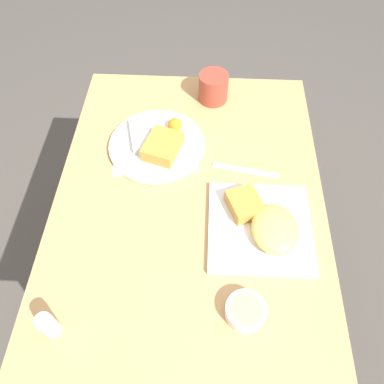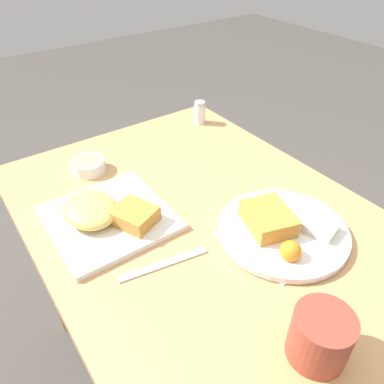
{
  "view_description": "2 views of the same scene",
  "coord_description": "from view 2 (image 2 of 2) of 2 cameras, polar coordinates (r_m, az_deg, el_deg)",
  "views": [
    {
      "loc": [
        -0.58,
        -0.04,
        1.56
      ],
      "look_at": [
        -0.01,
        -0.01,
        0.74
      ],
      "focal_mm": 35.0,
      "sensor_mm": 36.0,
      "label": 1
    },
    {
      "loc": [
        0.53,
        -0.41,
        1.29
      ],
      "look_at": [
        -0.02,
        -0.01,
        0.77
      ],
      "focal_mm": 35.0,
      "sensor_mm": 36.0,
      "label": 2
    }
  ],
  "objects": [
    {
      "name": "ground_plane",
      "position": [
        1.46,
        0.89,
        -25.41
      ],
      "size": [
        8.0,
        8.0,
        0.0
      ],
      "primitive_type": "plane",
      "color": "#4C4742"
    },
    {
      "name": "dining_table",
      "position": [
        0.94,
        1.25,
        -7.64
      ],
      "size": [
        0.98,
        0.73,
        0.72
      ],
      "color": "tan",
      "rests_on": "ground_plane"
    },
    {
      "name": "menu_card",
      "position": [
        0.86,
        13.52,
        -5.77
      ],
      "size": [
        0.22,
        0.26,
        0.0
      ],
      "rotation": [
        0.0,
        0.0,
        0.12
      ],
      "color": "beige",
      "rests_on": "dining_table"
    },
    {
      "name": "plate_square_near",
      "position": [
        0.87,
        -13.07,
        -3.35
      ],
      "size": [
        0.26,
        0.26,
        0.06
      ],
      "color": "white",
      "rests_on": "dining_table"
    },
    {
      "name": "plate_oval_far",
      "position": [
        0.84,
        13.53,
        -5.36
      ],
      "size": [
        0.28,
        0.28,
        0.05
      ],
      "color": "white",
      "rests_on": "menu_card"
    },
    {
      "name": "sauce_ramekin",
      "position": [
        1.05,
        -15.54,
        3.94
      ],
      "size": [
        0.09,
        0.09,
        0.03
      ],
      "color": "white",
      "rests_on": "dining_table"
    },
    {
      "name": "salt_shaker",
      "position": [
        1.26,
        1.19,
        11.83
      ],
      "size": [
        0.04,
        0.04,
        0.07
      ],
      "color": "white",
      "rests_on": "dining_table"
    },
    {
      "name": "butter_knife",
      "position": [
        0.77,
        -4.32,
        -10.91
      ],
      "size": [
        0.05,
        0.19,
        0.0
      ],
      "rotation": [
        0.0,
        0.0,
        1.39
      ],
      "color": "silver",
      "rests_on": "dining_table"
    },
    {
      "name": "coffee_mug",
      "position": [
        0.65,
        18.94,
        -20.12
      ],
      "size": [
        0.09,
        0.09,
        0.09
      ],
      "color": "#9E3D2D",
      "rests_on": "dining_table"
    }
  ]
}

